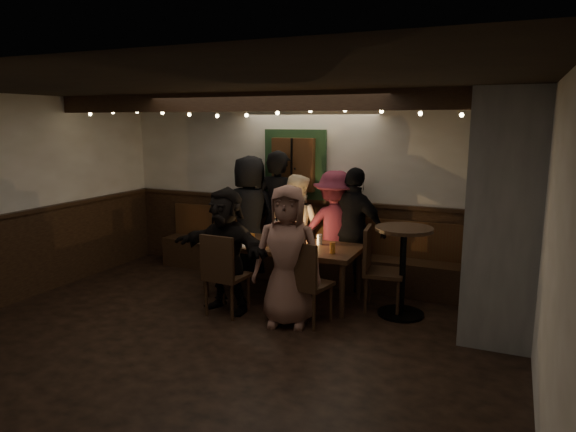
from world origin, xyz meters
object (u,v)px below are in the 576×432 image
at_px(dining_table, 282,249).
at_px(chair_near_right, 305,278).
at_px(chair_near_left, 223,270).
at_px(high_top, 403,260).
at_px(person_e, 354,230).
at_px(person_c, 296,230).
at_px(person_f, 226,250).
at_px(person_b, 278,215).
at_px(person_g, 288,256).
at_px(person_d, 335,229).
at_px(chair_end, 376,264).
at_px(person_a, 250,216).

bearing_deg(dining_table, chair_near_right, -49.77).
height_order(chair_near_left, high_top, high_top).
bearing_deg(chair_near_right, dining_table, 130.23).
xyz_separation_m(high_top, person_e, (-0.79, 0.67, 0.16)).
distance_m(person_c, person_f, 1.34).
distance_m(person_b, person_g, 1.75).
relative_size(dining_table, chair_near_right, 2.06).
bearing_deg(person_g, dining_table, 105.93).
height_order(dining_table, person_d, person_d).
bearing_deg(high_top, person_g, -145.08).
bearing_deg(person_b, person_e, -178.20).
height_order(dining_table, person_c, person_c).
xyz_separation_m(dining_table, high_top, (1.55, 0.02, 0.02)).
distance_m(person_d, person_g, 1.53).
bearing_deg(dining_table, person_b, 117.37).
bearing_deg(chair_end, person_e, 126.82).
distance_m(dining_table, person_a, 1.15).
relative_size(chair_near_left, person_b, 0.53).
relative_size(person_c, person_f, 1.03).
bearing_deg(person_a, dining_table, 136.97).
height_order(dining_table, person_b, person_b).
bearing_deg(person_d, chair_near_right, 78.34).
bearing_deg(person_f, person_g, 4.55).
height_order(person_a, person_d, person_a).
relative_size(chair_near_left, person_c, 0.64).
relative_size(chair_near_right, person_g, 0.61).
distance_m(dining_table, high_top, 1.55).
xyz_separation_m(chair_near_right, person_b, (-1.01, 1.50, 0.38)).
relative_size(person_b, person_c, 1.20).
relative_size(person_b, person_d, 1.16).
bearing_deg(person_b, person_g, 123.91).
distance_m(person_b, person_f, 1.45).
xyz_separation_m(person_a, person_e, (1.60, -0.05, -0.05)).
bearing_deg(high_top, person_c, 159.49).
relative_size(chair_near_left, chair_near_right, 1.01).
distance_m(person_b, person_d, 0.87).
bearing_deg(chair_end, person_g, -133.31).
xyz_separation_m(chair_near_right, person_d, (-0.16, 1.49, 0.26)).
bearing_deg(chair_near_left, person_e, 53.60).
height_order(dining_table, high_top, high_top).
relative_size(chair_near_left, chair_end, 0.97).
distance_m(high_top, person_d, 1.33).
bearing_deg(person_b, chair_near_left, 96.68).
bearing_deg(high_top, chair_near_left, -155.78).
distance_m(high_top, person_c, 1.73).
relative_size(person_a, person_e, 1.07).
relative_size(person_d, person_f, 1.07).
relative_size(person_b, person_f, 1.23).
distance_m(person_e, person_g, 1.50).
height_order(chair_near_right, high_top, high_top).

